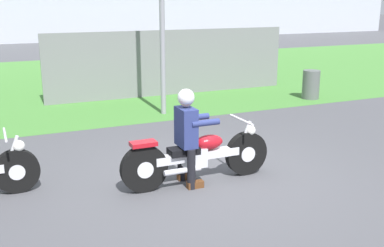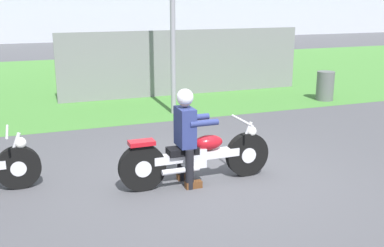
% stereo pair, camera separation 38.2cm
% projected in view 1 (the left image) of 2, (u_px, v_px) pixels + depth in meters
% --- Properties ---
extents(ground, '(120.00, 120.00, 0.00)m').
position_uv_depth(ground, '(207.00, 180.00, 6.96)').
color(ground, '#4C4C51').
extents(grass_verge, '(60.00, 12.00, 0.01)m').
position_uv_depth(grass_verge, '(83.00, 81.00, 15.33)').
color(grass_verge, '#478438').
rests_on(grass_verge, ground).
extents(motorcycle_lead, '(2.31, 0.66, 0.89)m').
position_uv_depth(motorcycle_lead, '(198.00, 156.00, 6.76)').
color(motorcycle_lead, black).
rests_on(motorcycle_lead, ground).
extents(rider_lead, '(0.55, 0.48, 1.42)m').
position_uv_depth(rider_lead, '(187.00, 130.00, 6.59)').
color(rider_lead, black).
rests_on(rider_lead, ground).
extents(trash_can, '(0.46, 0.46, 0.77)m').
position_uv_depth(trash_can, '(311.00, 85.00, 12.50)').
color(trash_can, '#595E5B').
rests_on(trash_can, ground).
extents(fence_segment, '(7.00, 0.06, 1.80)m').
position_uv_depth(fence_segment, '(172.00, 63.00, 12.92)').
color(fence_segment, slate).
rests_on(fence_segment, ground).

